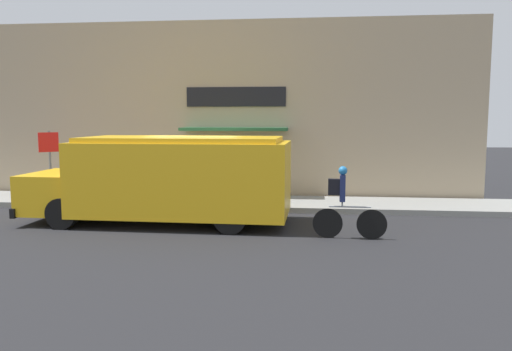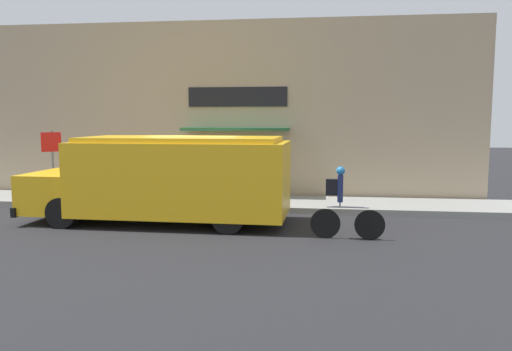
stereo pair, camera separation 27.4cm
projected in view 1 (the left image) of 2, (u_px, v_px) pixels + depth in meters
name	position (u px, v px, depth m)	size (l,w,h in m)	color
ground_plane	(197.00, 212.00, 14.48)	(70.00, 70.00, 0.00)	#232326
sidewalk	(205.00, 202.00, 15.60)	(28.00, 2.28, 0.16)	gray
storefront	(213.00, 111.00, 16.60)	(17.60, 1.07, 5.88)	tan
school_bus	(168.00, 178.00, 12.77)	(6.79, 2.90, 2.23)	yellow
cyclist	(345.00, 204.00, 11.15)	(1.65, 0.20, 1.64)	black
stop_sign_post	(49.00, 154.00, 15.35)	(0.45, 0.45, 2.15)	slate
trash_bin	(261.00, 184.00, 16.01)	(0.50, 0.50, 0.87)	slate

